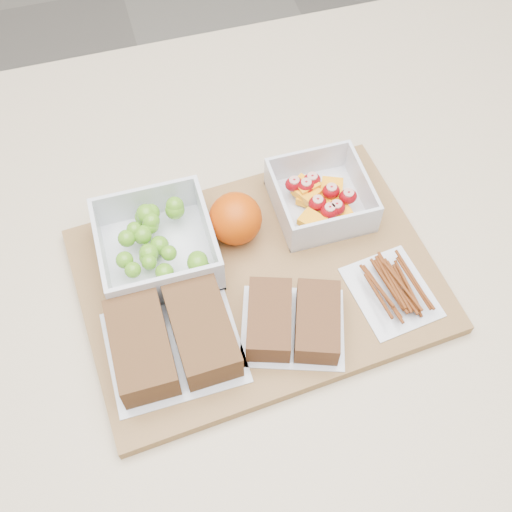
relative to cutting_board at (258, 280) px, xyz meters
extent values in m
plane|color=gray|center=(0.00, 0.02, -0.91)|extent=(4.00, 4.00, 0.00)
cube|color=beige|center=(0.00, 0.02, -0.46)|extent=(1.20, 0.90, 0.90)
cube|color=olive|center=(0.00, 0.00, 0.00)|extent=(0.44, 0.33, 0.02)
cube|color=silver|center=(-0.11, 0.06, 0.01)|extent=(0.14, 0.14, 0.01)
cube|color=silver|center=(-0.11, 0.13, 0.04)|extent=(0.14, 0.01, 0.06)
cube|color=silver|center=(-0.11, 0.00, 0.04)|extent=(0.14, 0.01, 0.06)
cube|color=silver|center=(-0.04, 0.06, 0.04)|extent=(0.01, 0.12, 0.06)
cube|color=silver|center=(-0.17, 0.06, 0.04)|extent=(0.01, 0.12, 0.06)
sphere|color=#57951E|center=(-0.12, 0.05, 0.03)|extent=(0.02, 0.02, 0.02)
sphere|color=#57951E|center=(-0.15, 0.05, 0.04)|extent=(0.02, 0.02, 0.02)
sphere|color=#57951E|center=(-0.11, 0.09, 0.04)|extent=(0.02, 0.02, 0.02)
sphere|color=#57951E|center=(-0.11, 0.06, 0.03)|extent=(0.02, 0.02, 0.02)
sphere|color=#57951E|center=(-0.14, 0.08, 0.04)|extent=(0.02, 0.02, 0.02)
sphere|color=#57951E|center=(-0.12, 0.05, 0.03)|extent=(0.02, 0.02, 0.02)
sphere|color=#57951E|center=(-0.13, 0.09, 0.04)|extent=(0.02, 0.02, 0.02)
sphere|color=#57951E|center=(-0.07, 0.02, 0.05)|extent=(0.02, 0.02, 0.02)
sphere|color=#57951E|center=(-0.08, 0.10, 0.04)|extent=(0.02, 0.02, 0.02)
sphere|color=#57951E|center=(-0.11, 0.10, 0.04)|extent=(0.02, 0.02, 0.02)
sphere|color=#57951E|center=(-0.14, 0.03, 0.04)|extent=(0.02, 0.02, 0.02)
sphere|color=#57951E|center=(-0.08, 0.11, 0.04)|extent=(0.02, 0.02, 0.02)
sphere|color=#57951E|center=(-0.11, 0.02, 0.03)|extent=(0.02, 0.02, 0.02)
sphere|color=#57951E|center=(-0.11, 0.09, 0.04)|extent=(0.02, 0.02, 0.02)
sphere|color=#57951E|center=(-0.12, 0.08, 0.04)|extent=(0.02, 0.02, 0.02)
sphere|color=#57951E|center=(-0.11, 0.10, 0.04)|extent=(0.02, 0.02, 0.02)
sphere|color=#57951E|center=(-0.07, 0.02, 0.04)|extent=(0.02, 0.02, 0.02)
sphere|color=#57951E|center=(-0.06, 0.02, 0.03)|extent=(0.02, 0.02, 0.02)
sphere|color=#57951E|center=(-0.12, 0.08, 0.04)|extent=(0.02, 0.02, 0.02)
sphere|color=#57951E|center=(-0.12, 0.04, 0.04)|extent=(0.02, 0.02, 0.02)
sphere|color=#57951E|center=(-0.12, 0.11, 0.04)|extent=(0.02, 0.02, 0.02)
sphere|color=#57951E|center=(-0.10, 0.04, 0.04)|extent=(0.02, 0.02, 0.02)
cube|color=silver|center=(0.11, 0.08, 0.01)|extent=(0.12, 0.12, 0.00)
cube|color=silver|center=(0.11, 0.14, 0.03)|extent=(0.12, 0.00, 0.05)
cube|color=silver|center=(0.11, 0.02, 0.03)|extent=(0.12, 0.00, 0.05)
cube|color=silver|center=(0.16, 0.08, 0.03)|extent=(0.00, 0.11, 0.05)
cube|color=silver|center=(0.05, 0.08, 0.03)|extent=(0.00, 0.11, 0.05)
cube|color=orange|center=(0.11, 0.06, 0.02)|extent=(0.03, 0.04, 0.01)
cube|color=orange|center=(0.10, 0.10, 0.02)|extent=(0.04, 0.05, 0.01)
cube|color=orange|center=(0.12, 0.08, 0.02)|extent=(0.04, 0.04, 0.01)
cube|color=orange|center=(0.13, 0.09, 0.02)|extent=(0.04, 0.04, 0.01)
cube|color=orange|center=(0.09, 0.09, 0.03)|extent=(0.04, 0.04, 0.01)
cube|color=orange|center=(0.09, 0.10, 0.03)|extent=(0.03, 0.03, 0.01)
cube|color=orange|center=(0.08, 0.05, 0.03)|extent=(0.04, 0.04, 0.01)
cube|color=orange|center=(0.12, 0.06, 0.02)|extent=(0.03, 0.03, 0.01)
cube|color=orange|center=(0.09, 0.09, 0.02)|extent=(0.04, 0.04, 0.01)
ellipsoid|color=maroon|center=(0.12, 0.08, 0.04)|extent=(0.02, 0.02, 0.02)
ellipsoid|color=maroon|center=(0.12, 0.05, 0.04)|extent=(0.02, 0.02, 0.02)
ellipsoid|color=maroon|center=(0.08, 0.10, 0.04)|extent=(0.02, 0.02, 0.02)
ellipsoid|color=maroon|center=(0.14, 0.07, 0.04)|extent=(0.02, 0.02, 0.02)
ellipsoid|color=maroon|center=(0.09, 0.10, 0.04)|extent=(0.02, 0.02, 0.02)
ellipsoid|color=maroon|center=(0.11, 0.05, 0.04)|extent=(0.02, 0.02, 0.02)
ellipsoid|color=maroon|center=(0.10, 0.07, 0.04)|extent=(0.02, 0.02, 0.02)
ellipsoid|color=maroon|center=(0.10, 0.10, 0.04)|extent=(0.02, 0.02, 0.02)
sphere|color=#CC4504|center=(-0.01, 0.07, 0.04)|extent=(0.07, 0.07, 0.07)
cube|color=silver|center=(-0.12, -0.06, 0.01)|extent=(0.15, 0.13, 0.00)
cube|color=brown|center=(-0.15, -0.06, 0.03)|extent=(0.06, 0.11, 0.04)
cube|color=brown|center=(-0.08, -0.06, 0.03)|extent=(0.06, 0.11, 0.04)
cube|color=silver|center=(0.02, -0.08, 0.01)|extent=(0.14, 0.14, 0.00)
cube|color=brown|center=(-0.01, -0.07, 0.03)|extent=(0.08, 0.10, 0.03)
cube|color=brown|center=(0.04, -0.09, 0.03)|extent=(0.08, 0.10, 0.03)
cube|color=silver|center=(0.15, -0.06, 0.01)|extent=(0.10, 0.12, 0.00)
camera|label=1|loc=(-0.11, -0.38, 0.68)|focal=45.00mm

